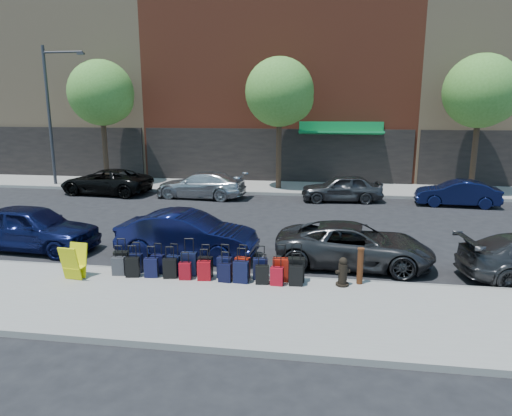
% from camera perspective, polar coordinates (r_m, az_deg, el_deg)
% --- Properties ---
extents(ground, '(120.00, 120.00, 0.00)m').
position_cam_1_polar(ground, '(17.32, -2.06, -3.31)').
color(ground, black).
rests_on(ground, ground).
extents(sidewalk_near, '(60.00, 4.00, 0.15)m').
position_cam_1_polar(sidewalk_near, '(11.35, -8.26, -11.83)').
color(sidewalk_near, gray).
rests_on(sidewalk_near, ground).
extents(sidewalk_far, '(60.00, 4.00, 0.15)m').
position_cam_1_polar(sidewalk_far, '(26.96, 1.86, 2.61)').
color(sidewalk_far, gray).
rests_on(sidewalk_far, ground).
extents(curb_near, '(60.00, 0.08, 0.15)m').
position_cam_1_polar(curb_near, '(13.14, -5.71, -8.28)').
color(curb_near, gray).
rests_on(curb_near, ground).
extents(curb_far, '(60.00, 0.08, 0.15)m').
position_cam_1_polar(curb_far, '(24.99, 1.31, 1.81)').
color(curb_far, gray).
rests_on(curb_far, ground).
extents(building_left, '(15.00, 12.12, 16.00)m').
position_cam_1_polar(building_left, '(39.44, -21.32, 16.48)').
color(building_left, '#9A7F5E').
rests_on(building_left, ground).
extents(building_center, '(17.00, 12.85, 20.00)m').
position_cam_1_polar(building_center, '(34.89, 3.65, 21.20)').
color(building_center, maroon).
rests_on(building_center, ground).
extents(tree_left, '(3.80, 3.80, 7.27)m').
position_cam_1_polar(tree_left, '(28.94, -18.52, 13.28)').
color(tree_left, black).
rests_on(tree_left, sidewalk_far).
extents(tree_center, '(3.80, 3.80, 7.27)m').
position_cam_1_polar(tree_center, '(25.99, 3.26, 14.04)').
color(tree_center, black).
rests_on(tree_center, sidewalk_far).
extents(tree_right, '(3.80, 3.80, 7.27)m').
position_cam_1_polar(tree_right, '(27.10, 26.55, 12.72)').
color(tree_right, black).
rests_on(tree_right, sidewalk_far).
extents(streetlight, '(2.59, 0.18, 8.00)m').
position_cam_1_polar(streetlight, '(29.77, -24.19, 11.35)').
color(streetlight, '#333338').
rests_on(streetlight, sidewalk_far).
extents(suitcase_front_0, '(0.42, 0.27, 0.97)m').
position_cam_1_polar(suitcase_front_0, '(13.54, -16.45, -6.42)').
color(suitcase_front_0, black).
rests_on(suitcase_front_0, sidewalk_near).
extents(suitcase_front_1, '(0.36, 0.21, 0.87)m').
position_cam_1_polar(suitcase_front_1, '(13.41, -14.74, -6.64)').
color(suitcase_front_1, black).
rests_on(suitcase_front_1, sidewalk_near).
extents(suitcase_front_2, '(0.37, 0.22, 0.86)m').
position_cam_1_polar(suitcase_front_2, '(13.19, -12.17, -6.83)').
color(suitcase_front_2, black).
rests_on(suitcase_front_2, sidewalk_near).
extents(suitcase_front_3, '(0.39, 0.26, 0.89)m').
position_cam_1_polar(suitcase_front_3, '(12.98, -10.23, -7.04)').
color(suitcase_front_3, black).
rests_on(suitcase_front_3, sidewalk_near).
extents(suitcase_front_4, '(0.44, 0.26, 1.04)m').
position_cam_1_polar(suitcase_front_4, '(12.87, -8.37, -6.91)').
color(suitcase_front_4, black).
rests_on(suitcase_front_4, sidewalk_near).
extents(suitcase_front_5, '(0.39, 0.23, 0.92)m').
position_cam_1_polar(suitcase_front_5, '(12.69, -6.34, -7.32)').
color(suitcase_front_5, black).
rests_on(suitcase_front_5, sidewalk_near).
extents(suitcase_front_6, '(0.41, 0.26, 0.94)m').
position_cam_1_polar(suitcase_front_6, '(12.58, -3.94, -7.43)').
color(suitcase_front_6, black).
rests_on(suitcase_front_6, sidewalk_near).
extents(suitcase_front_7, '(0.42, 0.29, 0.93)m').
position_cam_1_polar(suitcase_front_7, '(12.54, -1.71, -7.47)').
color(suitcase_front_7, maroon).
rests_on(suitcase_front_7, sidewalk_near).
extents(suitcase_front_8, '(0.41, 0.25, 0.93)m').
position_cam_1_polar(suitcase_front_8, '(12.46, 0.53, -7.60)').
color(suitcase_front_8, black).
rests_on(suitcase_front_8, sidewalk_near).
extents(suitcase_front_9, '(0.43, 0.25, 1.00)m').
position_cam_1_polar(suitcase_front_9, '(12.34, 3.10, -7.70)').
color(suitcase_front_9, '#9C150A').
rests_on(suitcase_front_9, sidewalk_near).
extents(suitcase_front_10, '(0.44, 0.25, 1.05)m').
position_cam_1_polar(suitcase_front_10, '(12.33, 5.04, -7.68)').
color(suitcase_front_10, black).
rests_on(suitcase_front_10, sidewalk_near).
extents(suitcase_back_0, '(0.37, 0.24, 0.84)m').
position_cam_1_polar(suitcase_back_0, '(13.32, -16.78, -6.94)').
color(suitcase_back_0, '#353539').
rests_on(suitcase_back_0, sidewalk_near).
extents(suitcase_back_1, '(0.40, 0.28, 0.88)m').
position_cam_1_polar(suitcase_back_1, '(13.08, -15.17, -7.15)').
color(suitcase_back_1, black).
rests_on(suitcase_back_1, sidewalk_near).
extents(suitcase_back_2, '(0.39, 0.25, 0.87)m').
position_cam_1_polar(suitcase_back_2, '(12.94, -12.95, -7.26)').
color(suitcase_back_2, black).
rests_on(suitcase_back_2, sidewalk_near).
extents(suitcase_back_3, '(0.40, 0.28, 0.88)m').
position_cam_1_polar(suitcase_back_3, '(12.77, -10.71, -7.41)').
color(suitcase_back_3, black).
rests_on(suitcase_back_3, sidewalk_near).
extents(suitcase_back_4, '(0.34, 0.22, 0.76)m').
position_cam_1_polar(suitcase_back_4, '(12.60, -8.85, -7.79)').
color(suitcase_back_4, maroon).
rests_on(suitcase_back_4, sidewalk_near).
extents(suitcase_back_5, '(0.38, 0.25, 0.85)m').
position_cam_1_polar(suitcase_back_5, '(12.48, -6.50, -7.77)').
color(suitcase_back_5, '#9A0912').
rests_on(suitcase_back_5, sidewalk_near).
extents(suitcase_back_6, '(0.36, 0.22, 0.82)m').
position_cam_1_polar(suitcase_back_6, '(12.32, -3.89, -8.05)').
color(suitcase_back_6, black).
rests_on(suitcase_back_6, sidewalk_near).
extents(suitcase_back_7, '(0.41, 0.25, 0.94)m').
position_cam_1_polar(suitcase_back_7, '(12.24, -1.88, -7.99)').
color(suitcase_back_7, black).
rests_on(suitcase_back_7, sidewalk_near).
extents(suitcase_back_8, '(0.36, 0.23, 0.82)m').
position_cam_1_polar(suitcase_back_8, '(12.15, 0.77, -8.32)').
color(suitcase_back_8, black).
rests_on(suitcase_back_8, sidewalk_near).
extents(suitcase_back_9, '(0.34, 0.22, 0.79)m').
position_cam_1_polar(suitcase_back_9, '(12.08, 2.63, -8.51)').
color(suitcase_back_9, '#A50A1A').
rests_on(suitcase_back_9, sidewalk_near).
extents(suitcase_back_10, '(0.37, 0.23, 0.86)m').
position_cam_1_polar(suitcase_back_10, '(12.09, 5.01, -8.40)').
color(suitcase_back_10, black).
rests_on(suitcase_back_10, sidewalk_near).
extents(fire_hydrant, '(0.39, 0.35, 0.77)m').
position_cam_1_polar(fire_hydrant, '(12.23, 10.79, -7.93)').
color(fire_hydrant, black).
rests_on(fire_hydrant, sidewalk_near).
extents(bollard, '(0.18, 0.18, 0.98)m').
position_cam_1_polar(bollard, '(12.38, 12.89, -7.02)').
color(bollard, '#38190C').
rests_on(bollard, sidewalk_near).
extents(display_rack, '(0.59, 0.64, 0.94)m').
position_cam_1_polar(display_rack, '(13.37, -21.79, -6.32)').
color(display_rack, yellow).
rests_on(display_rack, sidewalk_near).
extents(car_near_0, '(4.64, 2.13, 1.54)m').
position_cam_1_polar(car_near_0, '(17.04, -26.26, -2.22)').
color(car_near_0, '#0D133D').
rests_on(car_near_0, ground).
extents(car_near_1, '(4.52, 1.84, 1.46)m').
position_cam_1_polar(car_near_1, '(14.77, -8.57, -3.32)').
color(car_near_1, '#0C1038').
rests_on(car_near_1, ground).
extents(car_near_2, '(4.80, 2.44, 1.30)m').
position_cam_1_polar(car_near_2, '(14.13, 12.17, -4.54)').
color(car_near_2, '#303033').
rests_on(car_near_2, ground).
extents(car_far_0, '(5.19, 2.79, 1.38)m').
position_cam_1_polar(car_far_0, '(26.49, -18.23, 3.15)').
color(car_far_0, black).
rests_on(car_far_0, ground).
extents(car_far_1, '(4.92, 2.34, 1.38)m').
position_cam_1_polar(car_far_1, '(24.28, -6.90, 2.89)').
color(car_far_1, '#BABCC1').
rests_on(car_far_1, ground).
extents(car_far_2, '(4.20, 2.02, 1.38)m').
position_cam_1_polar(car_far_2, '(23.60, 10.66, 2.48)').
color(car_far_2, '#363638').
rests_on(car_far_2, ground).
extents(car_far_3, '(3.93, 1.62, 1.26)m').
position_cam_1_polar(car_far_3, '(24.15, 23.83, 1.70)').
color(car_far_3, '#0C1337').
rests_on(car_far_3, ground).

